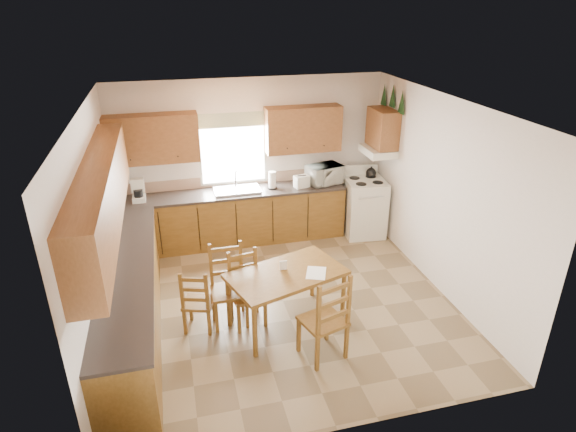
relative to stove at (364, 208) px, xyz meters
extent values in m
plane|color=olive|center=(-1.88, -1.71, -0.49)|extent=(4.50, 4.50, 0.00)
plane|color=#985D2E|center=(-1.88, -1.71, 2.21)|extent=(4.50, 4.50, 0.00)
plane|color=white|center=(-4.13, -1.71, 0.86)|extent=(4.50, 4.50, 0.00)
plane|color=white|center=(0.37, -1.71, 0.86)|extent=(4.50, 4.50, 0.00)
plane|color=white|center=(-1.88, 0.54, 0.86)|extent=(4.50, 4.50, 0.00)
plane|color=white|center=(-1.88, -3.96, 0.86)|extent=(4.50, 4.50, 0.00)
cube|color=brown|center=(-2.25, 0.24, -0.05)|extent=(3.75, 0.60, 0.88)
cube|color=brown|center=(-3.83, -1.86, -0.05)|extent=(0.60, 3.60, 0.88)
cube|color=#332B27|center=(-2.25, 0.24, 0.41)|extent=(3.75, 0.63, 0.04)
cube|color=#332B27|center=(-3.83, -1.86, 0.41)|extent=(0.63, 3.60, 0.04)
cube|color=#98785F|center=(-2.25, 0.53, 0.52)|extent=(3.75, 0.01, 0.18)
cube|color=brown|center=(-3.43, 0.38, 1.37)|extent=(1.41, 0.33, 0.75)
cube|color=brown|center=(-1.02, 0.38, 1.37)|extent=(1.25, 0.33, 0.75)
cube|color=brown|center=(-3.96, -1.86, 1.37)|extent=(0.33, 3.60, 0.75)
cube|color=brown|center=(0.20, -0.06, 1.41)|extent=(0.33, 0.62, 0.62)
cube|color=silver|center=(0.15, -0.06, 1.03)|extent=(0.44, 0.62, 0.12)
cube|color=silver|center=(-2.18, 0.51, 1.06)|extent=(1.13, 0.02, 1.18)
cube|color=white|center=(-2.18, 0.51, 1.06)|extent=(1.05, 0.01, 1.10)
cube|color=#5B7D48|center=(-2.18, 0.48, 1.56)|extent=(1.19, 0.01, 0.24)
cube|color=silver|center=(-2.18, 0.24, 0.45)|extent=(0.75, 0.45, 0.04)
cone|color=#183B1B|center=(0.33, -0.38, 1.89)|extent=(0.22, 0.22, 0.36)
cone|color=#183B1B|center=(0.33, -0.06, 1.93)|extent=(0.22, 0.22, 0.36)
cone|color=#183B1B|center=(0.33, 0.26, 1.89)|extent=(0.22, 0.22, 0.36)
cube|color=silver|center=(0.00, 0.00, 0.00)|extent=(0.73, 0.74, 0.98)
cube|color=silver|center=(-3.73, 0.22, 0.60)|extent=(0.29, 0.31, 0.35)
cylinder|color=white|center=(-1.59, 0.23, 0.58)|extent=(0.17, 0.17, 0.29)
cube|color=silver|center=(-1.09, 0.17, 0.53)|extent=(0.27, 0.21, 0.20)
imported|color=silver|center=(-0.67, 0.24, 0.59)|extent=(0.62, 0.52, 0.32)
cube|color=brown|center=(-1.95, -2.18, -0.11)|extent=(1.59, 1.20, 0.75)
cube|color=brown|center=(-3.03, -2.00, -0.05)|extent=(0.46, 0.44, 0.87)
cube|color=brown|center=(-1.69, -2.87, 0.07)|extent=(0.58, 0.56, 1.11)
cube|color=brown|center=(-2.64, -1.97, 0.04)|extent=(0.44, 0.42, 1.05)
cube|color=brown|center=(-2.42, -2.05, 0.00)|extent=(0.46, 0.45, 0.97)
cube|color=white|center=(-1.60, -2.28, 0.27)|extent=(0.33, 0.37, 0.00)
cube|color=white|center=(-1.97, -2.10, 0.32)|extent=(0.09, 0.03, 0.12)
camera|label=1|loc=(-3.18, -7.12, 3.37)|focal=30.00mm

